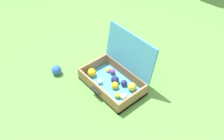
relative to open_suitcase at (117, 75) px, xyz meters
The scene contains 3 objects.
ground_plane 0.15m from the open_suitcase, 94.29° to the right, with size 16.00×16.00×0.00m, color #569342.
open_suitcase is the anchor object (origin of this frame).
stray_ball_on_grass 0.59m from the open_suitcase, 143.79° to the right, with size 0.09×0.09×0.09m, color blue.
Camera 1 is at (1.21, -0.98, 1.68)m, focal length 40.62 mm.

